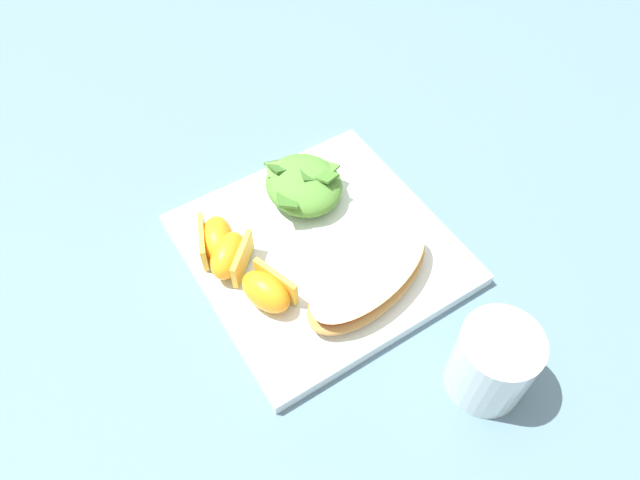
% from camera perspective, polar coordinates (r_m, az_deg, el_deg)
% --- Properties ---
extents(ground, '(3.00, 3.00, 0.00)m').
position_cam_1_polar(ground, '(0.68, 0.00, -1.30)').
color(ground, slate).
extents(white_plate, '(0.28, 0.28, 0.02)m').
position_cam_1_polar(white_plate, '(0.68, 0.00, -0.91)').
color(white_plate, silver).
rests_on(white_plate, ground).
extents(cheesy_pizza_bread, '(0.12, 0.18, 0.04)m').
position_cam_1_polar(cheesy_pizza_bread, '(0.62, 4.78, -3.63)').
color(cheesy_pizza_bread, '#B77F42').
rests_on(cheesy_pizza_bread, white_plate).
extents(green_salad_pile, '(0.10, 0.10, 0.05)m').
position_cam_1_polar(green_salad_pile, '(0.70, -1.61, 5.48)').
color(green_salad_pile, '#4C8433').
rests_on(green_salad_pile, white_plate).
extents(orange_wedge_front, '(0.07, 0.06, 0.04)m').
position_cam_1_polar(orange_wedge_front, '(0.66, -10.16, 0.04)').
color(orange_wedge_front, orange).
rests_on(orange_wedge_front, white_plate).
extents(orange_wedge_middle, '(0.07, 0.07, 0.04)m').
position_cam_1_polar(orange_wedge_middle, '(0.64, -8.81, -1.54)').
color(orange_wedge_middle, orange).
rests_on(orange_wedge_middle, white_plate).
extents(orange_wedge_rear, '(0.07, 0.05, 0.04)m').
position_cam_1_polar(orange_wedge_rear, '(0.61, -5.23, -4.96)').
color(orange_wedge_rear, orange).
rests_on(orange_wedge_rear, white_plate).
extents(drinking_clear_cup, '(0.08, 0.08, 0.09)m').
position_cam_1_polar(drinking_clear_cup, '(0.59, 16.56, -11.46)').
color(drinking_clear_cup, silver).
rests_on(drinking_clear_cup, ground).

